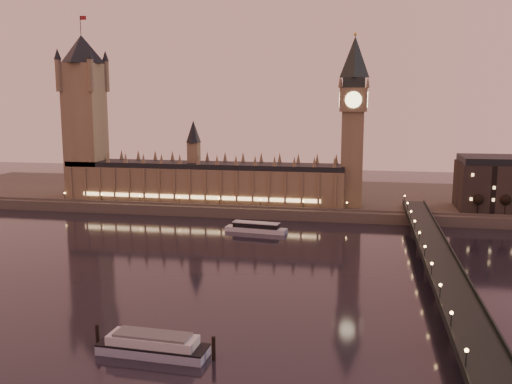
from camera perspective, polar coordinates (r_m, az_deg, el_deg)
ground at (r=247.38m, az=-4.02°, el=-7.59°), size 700.00×700.00×0.00m
far_embankment at (r=400.85m, az=6.16°, el=-0.58°), size 560.00×130.00×6.00m
palace_of_westminster at (r=367.39m, az=-5.32°, el=1.48°), size 180.00×26.62×52.00m
victoria_tower at (r=393.66m, az=-16.78°, el=8.09°), size 31.68×31.68×118.00m
big_ben at (r=349.75m, az=9.71°, el=7.93°), size 17.68×17.68×104.00m
westminster_bridge at (r=240.15m, az=17.80°, el=-7.18°), size 13.20×260.00×15.30m
bare_tree_0 at (r=348.41m, az=21.34°, el=-0.54°), size 6.51×6.51×13.23m
bare_tree_1 at (r=351.54m, az=23.77°, el=-0.61°), size 6.51×6.51×13.23m
cruise_boat_a at (r=310.42m, az=0.01°, el=-3.59°), size 34.35×11.33×5.39m
moored_barge at (r=170.19m, az=-10.27°, el=-14.83°), size 36.75×10.59×6.74m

